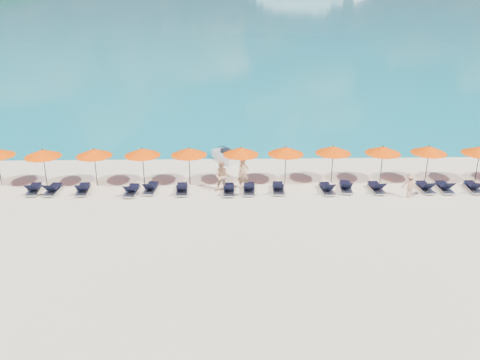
{
  "coord_description": "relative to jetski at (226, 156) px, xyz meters",
  "views": [
    {
      "loc": [
        -0.62,
        -23.42,
        11.37
      ],
      "look_at": [
        0.0,
        3.0,
        1.2
      ],
      "focal_mm": 40.0,
      "sensor_mm": 36.0,
      "label": 1
    }
  ],
  "objects": [
    {
      "name": "umbrella_2",
      "position": [
        -10.28,
        -4.25,
        1.68
      ],
      "size": [
        2.1,
        2.1,
        2.28
      ],
      "color": "black",
      "rests_on": "ground"
    },
    {
      "name": "lounger_3",
      "position": [
        -10.7,
        -5.19,
        -0.1
      ],
      "size": [
        0.79,
        1.75,
        0.66
      ],
      "rotation": [
        0.0,
        0.0,
        0.1
      ],
      "color": "silver",
      "rests_on": "ground"
    },
    {
      "name": "beachgoer_b",
      "position": [
        -0.2,
        -5.25,
        0.55
      ],
      "size": [
        0.91,
        0.58,
        1.78
      ],
      "primitive_type": "imported",
      "rotation": [
        0.0,
        0.0,
        -0.1
      ],
      "color": "tan",
      "rests_on": "ground"
    },
    {
      "name": "lounger_7",
      "position": [
        -4.21,
        -5.19,
        -0.1
      ],
      "size": [
        0.78,
        1.75,
        0.66
      ],
      "rotation": [
        0.0,
        0.0,
        -0.1
      ],
      "color": "silver",
      "rests_on": "ground"
    },
    {
      "name": "lounger_12",
      "position": [
        5.64,
        -5.48,
        -0.1
      ],
      "size": [
        0.73,
        1.74,
        0.66
      ],
      "rotation": [
        0.0,
        0.0,
        0.07
      ],
      "color": "silver",
      "rests_on": "ground"
    },
    {
      "name": "umbrella_10",
      "position": [
        11.65,
        -4.12,
        1.68
      ],
      "size": [
        2.1,
        2.1,
        2.28
      ],
      "color": "black",
      "rests_on": "ground"
    },
    {
      "name": "umbrella_9",
      "position": [
        9.0,
        -4.12,
        1.68
      ],
      "size": [
        2.1,
        2.1,
        2.28
      ],
      "color": "black",
      "rests_on": "ground"
    },
    {
      "name": "umbrella_3",
      "position": [
        -7.43,
        -4.19,
        1.68
      ],
      "size": [
        2.1,
        2.1,
        2.28
      ],
      "color": "black",
      "rests_on": "ground"
    },
    {
      "name": "beachgoer_a",
      "position": [
        0.99,
        -4.8,
        0.54
      ],
      "size": [
        0.72,
        0.55,
        1.76
      ],
      "primitive_type": "imported",
      "rotation": [
        0.0,
        0.0,
        0.23
      ],
      "color": "tan",
      "rests_on": "ground"
    },
    {
      "name": "jetski",
      "position": [
        0.0,
        0.0,
        0.0
      ],
      "size": [
        1.92,
        2.43,
        0.82
      ],
      "rotation": [
        0.0,
        0.0,
        0.53
      ],
      "color": "silver",
      "rests_on": "ground"
    },
    {
      "name": "umbrella_8",
      "position": [
        6.16,
        -4.02,
        1.68
      ],
      "size": [
        2.1,
        2.1,
        2.28
      ],
      "color": "black",
      "rests_on": "ground"
    },
    {
      "name": "lounger_8",
      "position": [
        -2.46,
        -5.38,
        -0.1
      ],
      "size": [
        0.69,
        1.72,
        0.66
      ],
      "rotation": [
        0.0,
        0.0,
        0.04
      ],
      "color": "silver",
      "rests_on": "ground"
    },
    {
      "name": "lounger_5",
      "position": [
        -7.97,
        -5.27,
        -0.1
      ],
      "size": [
        0.73,
        1.74,
        0.66
      ],
      "rotation": [
        0.0,
        0.0,
        0.07
      ],
      "color": "silver",
      "rests_on": "ground"
    },
    {
      "name": "umbrella_7",
      "position": [
        3.43,
        -4.12,
        1.68
      ],
      "size": [
        2.1,
        2.1,
        2.28
      ],
      "color": "black",
      "rests_on": "ground"
    },
    {
      "name": "umbrella_5",
      "position": [
        -2.09,
        -4.16,
        1.68
      ],
      "size": [
        2.1,
        2.1,
        2.28
      ],
      "color": "black",
      "rests_on": "ground"
    },
    {
      "name": "umbrella_6",
      "position": [
        0.86,
        -4.14,
        1.68
      ],
      "size": [
        2.1,
        2.1,
        2.28
      ],
      "color": "black",
      "rests_on": "ground"
    },
    {
      "name": "ground",
      "position": [
        0.76,
        -9.59,
        -0.34
      ],
      "size": [
        1400.0,
        1400.0,
        0.0
      ],
      "primitive_type": "plane",
      "color": "beige"
    },
    {
      "name": "lounger_17",
      "position": [
        13.92,
        -5.44,
        -0.1
      ],
      "size": [
        0.69,
        1.72,
        0.66
      ],
      "rotation": [
        0.0,
        0.0,
        -0.04
      ],
      "color": "silver",
      "rests_on": "ground"
    },
    {
      "name": "lounger_11",
      "position": [
        2.93,
        -5.35,
        -0.1
      ],
      "size": [
        0.68,
        1.72,
        0.66
      ],
      "rotation": [
        0.0,
        0.0,
        -0.04
      ],
      "color": "silver",
      "rests_on": "ground"
    },
    {
      "name": "lounger_13",
      "position": [
        6.75,
        -5.26,
        -0.1
      ],
      "size": [
        0.79,
        1.75,
        0.66
      ],
      "rotation": [
        0.0,
        0.0,
        -0.1
      ],
      "color": "silver",
      "rests_on": "ground"
    },
    {
      "name": "headland_small",
      "position": [
        -149.24,
        550.41,
        -35.34
      ],
      "size": [
        162.0,
        126.0,
        85.5
      ],
      "color": "black",
      "rests_on": "ground"
    },
    {
      "name": "lounger_4",
      "position": [
        -9.65,
        -5.24,
        -0.1
      ],
      "size": [
        0.73,
        1.74,
        0.66
      ],
      "rotation": [
        0.0,
        0.0,
        -0.07
      ],
      "color": "silver",
      "rests_on": "ground"
    },
    {
      "name": "lounger_10",
      "position": [
        1.29,
        -5.43,
        -0.1
      ],
      "size": [
        0.72,
        1.73,
        0.66
      ],
      "rotation": [
        0.0,
        0.0,
        -0.06
      ],
      "color": "silver",
      "rests_on": "ground"
    },
    {
      "name": "lounger_16",
      "position": [
        12.29,
        -5.44,
        -0.1
      ],
      "size": [
        0.62,
        1.7,
        0.66
      ],
      "rotation": [
        0.0,
        0.0,
        0.0
      ],
      "color": "silver",
      "rests_on": "ground"
    },
    {
      "name": "umbrella_11",
      "position": [
        14.54,
        -4.27,
        1.68
      ],
      "size": [
        2.1,
        2.1,
        2.28
      ],
      "color": "black",
      "rests_on": "ground"
    },
    {
      "name": "beachgoer_c",
      "position": [
        9.99,
        -6.37,
        0.37
      ],
      "size": [
        0.99,
        0.87,
        1.42
      ],
      "primitive_type": "imported",
      "rotation": [
        0.0,
        0.0,
        2.54
      ],
      "color": "tan",
      "rests_on": "ground"
    },
    {
      "name": "lounger_14",
      "position": [
        8.45,
        -5.41,
        -0.1
      ],
      "size": [
        0.73,
        1.74,
        0.66
      ],
      "rotation": [
        0.0,
        0.0,
        0.06
      ],
      "color": "silver",
      "rests_on": "ground"
    },
    {
      "name": "lounger_6",
      "position": [
        -5.23,
        -5.49,
        -0.1
      ],
      "size": [
        0.77,
        1.75,
        0.66
      ],
      "rotation": [
        0.0,
        0.0,
        -0.09
      ],
      "color": "silver",
      "rests_on": "ground"
    },
    {
      "name": "umbrella_4",
      "position": [
        -4.71,
        -4.17,
        1.68
      ],
      "size": [
        2.1,
        2.1,
        2.28
      ],
      "color": "black",
      "rests_on": "ground"
    },
    {
      "name": "lounger_9",
      "position": [
        0.16,
        -5.5,
        -0.1
      ],
      "size": [
        0.63,
        1.7,
        0.66
      ],
      "rotation": [
        0.0,
        0.0,
        -0.01
      ],
      "color": "silver",
      "rests_on": "ground"
    },
    {
      "name": "lounger_15",
      "position": [
        11.2,
        -5.42,
        -0.1
      ],
      "size": [
        0.71,
        1.73,
        0.66
      ],
      "rotation": [
        0.0,
        0.0,
        0.06
      ],
      "color": "silver",
      "rests_on": "ground"
    }
  ]
}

